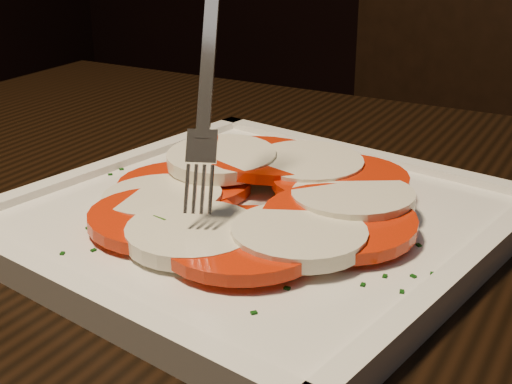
{
  "coord_description": "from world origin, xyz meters",
  "views": [
    {
      "loc": [
        0.06,
        -0.36,
        0.97
      ],
      "look_at": [
        -0.13,
        0.06,
        0.78
      ],
      "focal_mm": 50.0,
      "sensor_mm": 36.0,
      "label": 1
    }
  ],
  "objects": [
    {
      "name": "caprese_salad",
      "position": [
        -0.13,
        0.06,
        0.78
      ],
      "size": [
        0.27,
        0.25,
        0.03
      ],
      "color": "red",
      "rests_on": "plate"
    },
    {
      "name": "fork",
      "position": [
        -0.16,
        0.04,
        0.86
      ],
      "size": [
        0.06,
        0.1,
        0.15
      ],
      "primitive_type": null,
      "rotation": [
        0.0,
        0.0,
        0.31
      ],
      "color": "white",
      "rests_on": "caprese_salad"
    },
    {
      "name": "plate",
      "position": [
        -0.13,
        0.06,
        0.76
      ],
      "size": [
        0.38,
        0.38,
        0.01
      ],
      "primitive_type": "cube",
      "rotation": [
        0.0,
        0.0,
        -0.25
      ],
      "color": "white",
      "rests_on": "table"
    },
    {
      "name": "chair",
      "position": [
        -0.15,
        0.79,
        0.53
      ],
      "size": [
        0.53,
        0.53,
        0.93
      ],
      "rotation": [
        0.0,
        0.0,
        -0.33
      ],
      "color": "black",
      "rests_on": "ground"
    }
  ]
}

